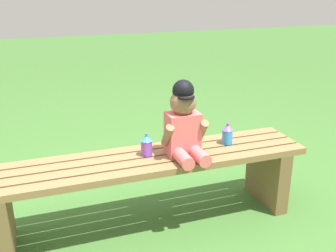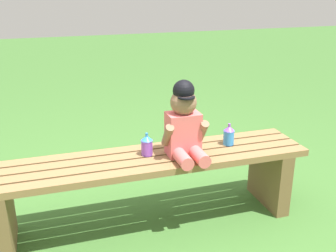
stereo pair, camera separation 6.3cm
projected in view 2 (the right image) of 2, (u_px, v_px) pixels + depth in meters
ground_plane at (150, 223)px, 2.25m from camera, size 16.00×16.00×0.00m
park_bench at (149, 178)px, 2.15m from camera, size 1.72×0.35×0.40m
child_figure at (184, 124)px, 2.07m from camera, size 0.23×0.27×0.40m
sippy_cup_left at (146, 145)px, 2.11m from camera, size 0.06×0.06×0.12m
sippy_cup_right at (229, 135)px, 2.25m from camera, size 0.06×0.06×0.12m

